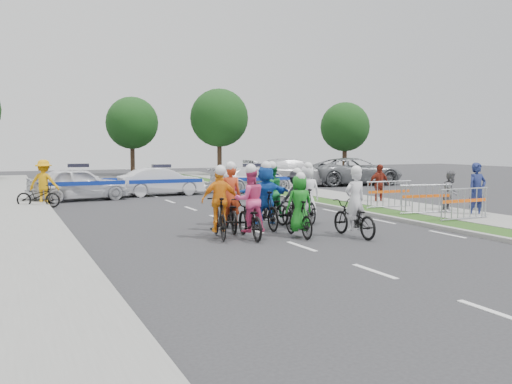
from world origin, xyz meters
name	(u,v)px	position (x,y,z in m)	size (l,w,h in m)	color
ground	(301,247)	(0.00, 0.00, 0.00)	(90.00, 90.00, 0.00)	#28282B
curb_right	(359,212)	(5.10, 5.00, 0.06)	(0.20, 60.00, 0.12)	gray
grass_strip	(375,211)	(5.80, 5.00, 0.06)	(1.20, 60.00, 0.11)	#234817
sidewalk_right	(415,209)	(7.60, 5.00, 0.07)	(2.40, 60.00, 0.13)	gray
sidewalk_left	(10,232)	(-6.50, 5.00, 0.07)	(3.00, 60.00, 0.13)	gray
rider_0	(354,213)	(1.99, 0.70, 0.64)	(0.70, 1.92, 1.94)	black
rider_1	(299,212)	(0.62, 1.29, 0.69)	(0.77, 1.71, 1.77)	black
rider_2	(250,211)	(-0.67, 1.65, 0.74)	(0.89, 2.02, 2.00)	black
rider_3	(220,210)	(-1.41, 1.95, 0.75)	(1.05, 1.93, 1.96)	black
rider_4	(296,205)	(1.34, 2.82, 0.70)	(1.00, 1.78, 1.81)	black
rider_5	(265,201)	(0.37, 2.92, 0.84)	(1.62, 1.93, 2.02)	black
rider_6	(230,208)	(-0.69, 3.04, 0.66)	(1.07, 2.08, 2.02)	black
rider_7	(307,199)	(2.21, 3.71, 0.75)	(0.90, 1.91, 1.94)	black
rider_8	(271,200)	(1.10, 4.06, 0.73)	(0.94, 2.01, 1.97)	black
rider_9	(228,204)	(-0.33, 4.16, 0.65)	(0.86, 1.61, 1.67)	black
police_car_0	(79,184)	(-3.57, 14.14, 0.74)	(1.75, 4.35, 1.48)	silver
police_car_1	(162,181)	(0.46, 15.16, 0.68)	(1.44, 4.12, 1.36)	silver
police_car_2	(252,179)	(5.34, 15.27, 0.66)	(1.86, 4.56, 1.32)	silver
civilian_sedan	(293,173)	(9.06, 17.68, 0.82)	(2.31, 5.67, 1.65)	silver
civilian_suv	(354,171)	(13.12, 17.32, 0.83)	(2.76, 5.99, 1.66)	slate
spectator_0	(477,190)	(8.07, 2.39, 0.94)	(0.69, 0.45, 1.88)	navy
spectator_1	(451,192)	(8.18, 3.73, 0.77)	(0.75, 0.58, 1.54)	slate
spectator_2	(379,184)	(7.68, 7.36, 0.84)	(0.98, 0.41, 1.67)	maroon
marshal_hiviz	(44,182)	(-5.10, 12.80, 0.93)	(1.21, 0.69, 1.87)	#E59E0C
barrier_0	(464,206)	(6.70, 1.55, 0.56)	(2.00, 0.50, 1.12)	#A5A8AD
barrier_1	(426,201)	(6.70, 3.34, 0.56)	(2.00, 0.50, 1.12)	#A5A8AD
barrier_2	(389,196)	(6.70, 5.40, 0.56)	(2.00, 0.50, 1.12)	#A5A8AD
cone_0	(309,195)	(5.19, 8.87, 0.34)	(0.40, 0.40, 0.70)	#F24C0C
cone_1	(294,188)	(6.58, 12.87, 0.34)	(0.40, 0.40, 0.70)	#F24C0C
parked_bike	(38,196)	(-5.38, 11.84, 0.46)	(0.61, 1.75, 0.92)	black
tree_1	(219,118)	(9.00, 30.00, 4.54)	(4.55, 4.55, 6.82)	#382619
tree_2	(345,127)	(18.00, 26.00, 3.83)	(3.85, 3.85, 5.77)	#382619
tree_4	(132,123)	(3.00, 34.00, 4.19)	(4.20, 4.20, 6.30)	#382619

